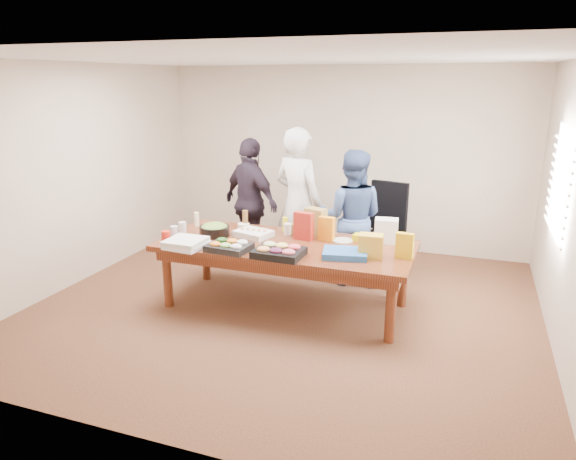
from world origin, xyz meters
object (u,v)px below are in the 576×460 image
at_px(person_right, 351,218).
at_px(sheet_cake, 254,234).
at_px(conference_table, 285,275).
at_px(salad_bowl, 215,231).
at_px(person_center, 298,203).
at_px(office_chair, 385,235).

height_order(person_right, sheet_cake, person_right).
bearing_deg(conference_table, salad_bowl, 179.38).
xyz_separation_m(person_center, sheet_cake, (-0.24, -0.91, -0.18)).
height_order(conference_table, person_center, person_center).
xyz_separation_m(office_chair, sheet_cake, (-1.33, -1.13, 0.20)).
bearing_deg(sheet_cake, person_right, 58.11).
height_order(conference_table, office_chair, office_chair).
bearing_deg(person_center, office_chair, -148.87).
height_order(conference_table, sheet_cake, sheet_cake).
distance_m(person_right, salad_bowl, 1.70).
distance_m(person_right, sheet_cake, 1.28).
bearing_deg(sheet_cake, salad_bowl, -149.21).
distance_m(conference_table, office_chair, 1.56).
bearing_deg(person_center, conference_table, 120.51).
relative_size(conference_table, person_center, 1.45).
bearing_deg(conference_table, person_right, 62.46).
bearing_deg(salad_bowl, conference_table, -0.62).
height_order(office_chair, sheet_cake, office_chair).
distance_m(person_center, sheet_cake, 0.95).
height_order(office_chair, person_center, person_center).
height_order(person_right, salad_bowl, person_right).
relative_size(person_center, person_right, 1.14).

